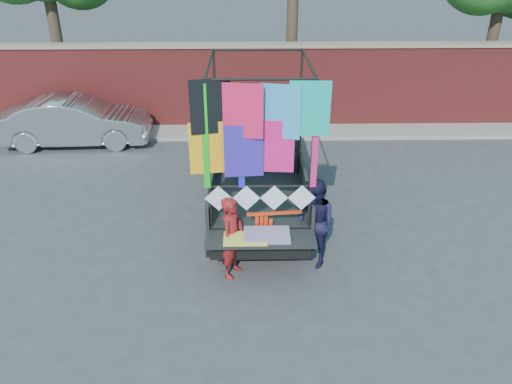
{
  "coord_description": "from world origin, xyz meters",
  "views": [
    {
      "loc": [
        -0.43,
        -8.25,
        5.49
      ],
      "look_at": [
        -0.29,
        -0.16,
        1.3
      ],
      "focal_mm": 35.0,
      "sensor_mm": 36.0,
      "label": 1
    }
  ],
  "objects_px": {
    "man": "(314,224)",
    "pickup_truck": "(257,162)",
    "woman": "(232,237)",
    "sedan": "(76,121)"
  },
  "relations": [
    {
      "from": "man",
      "to": "pickup_truck",
      "type": "bearing_deg",
      "value": 171.3
    },
    {
      "from": "pickup_truck",
      "to": "man",
      "type": "distance_m",
      "value": 2.82
    },
    {
      "from": "pickup_truck",
      "to": "sedan",
      "type": "height_order",
      "value": "pickup_truck"
    },
    {
      "from": "woman",
      "to": "man",
      "type": "relative_size",
      "value": 0.91
    },
    {
      "from": "pickup_truck",
      "to": "man",
      "type": "bearing_deg",
      "value": -69.59
    },
    {
      "from": "sedan",
      "to": "woman",
      "type": "distance_m",
      "value": 7.95
    },
    {
      "from": "sedan",
      "to": "pickup_truck",
      "type": "bearing_deg",
      "value": -126.62
    },
    {
      "from": "pickup_truck",
      "to": "man",
      "type": "relative_size",
      "value": 3.3
    },
    {
      "from": "man",
      "to": "woman",
      "type": "bearing_deg",
      "value": -106.96
    },
    {
      "from": "sedan",
      "to": "man",
      "type": "height_order",
      "value": "man"
    }
  ]
}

